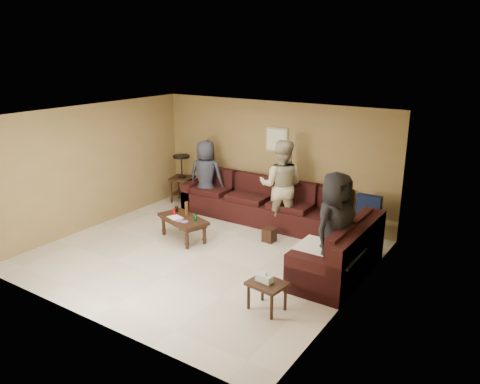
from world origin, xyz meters
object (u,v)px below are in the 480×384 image
at_px(sectional_sofa, 283,221).
at_px(end_table_left, 182,178).
at_px(person_right, 334,228).
at_px(coffee_table, 183,221).
at_px(waste_bin, 269,235).
at_px(person_left, 206,176).
at_px(person_middle, 281,186).
at_px(side_table_right, 267,286).

distance_m(sectional_sofa, end_table_left, 3.16).
bearing_deg(person_right, coffee_table, 101.94).
xyz_separation_m(end_table_left, waste_bin, (2.97, -0.97, -0.46)).
distance_m(person_left, person_middle, 1.95).
distance_m(side_table_right, person_right, 1.49).
xyz_separation_m(coffee_table, person_middle, (1.31, 1.48, 0.55)).
xyz_separation_m(end_table_left, person_middle, (2.84, -0.31, 0.34)).
distance_m(end_table_left, side_table_right, 5.18).
height_order(coffee_table, side_table_right, coffee_table).
distance_m(coffee_table, waste_bin, 1.67).
height_order(side_table_right, person_middle, person_middle).
height_order(waste_bin, person_left, person_left).
distance_m(sectional_sofa, person_middle, 0.73).
bearing_deg(waste_bin, end_table_left, 161.81).
height_order(end_table_left, person_middle, person_middle).
xyz_separation_m(sectional_sofa, person_middle, (-0.24, 0.33, 0.60)).
relative_size(sectional_sofa, side_table_right, 8.17).
bearing_deg(coffee_table, person_left, 111.94).
relative_size(end_table_left, person_right, 0.63).
bearing_deg(side_table_right, person_left, 138.49).
bearing_deg(person_middle, sectional_sofa, 106.46).
relative_size(coffee_table, waste_bin, 4.49).
relative_size(sectional_sofa, person_left, 2.86).
bearing_deg(person_left, person_right, 142.83).
bearing_deg(coffee_table, waste_bin, 29.53).
height_order(coffee_table, end_table_left, end_table_left).
height_order(end_table_left, waste_bin, end_table_left).
relative_size(coffee_table, person_left, 0.73).
bearing_deg(coffee_table, person_middle, 48.35).
height_order(person_left, person_right, person_right).
relative_size(end_table_left, side_table_right, 1.98).
bearing_deg(person_left, coffee_table, 97.56).
bearing_deg(person_middle, coffee_table, 28.79).
distance_m(waste_bin, person_middle, 1.04).
distance_m(person_middle, person_right, 2.27).
distance_m(sectional_sofa, waste_bin, 0.40).
bearing_deg(person_right, person_left, 78.90).
bearing_deg(side_table_right, person_right, 72.06).
bearing_deg(waste_bin, person_right, -26.56).
bearing_deg(coffee_table, sectional_sofa, 36.44).
relative_size(side_table_right, person_middle, 0.31).
height_order(side_table_right, waste_bin, side_table_right).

